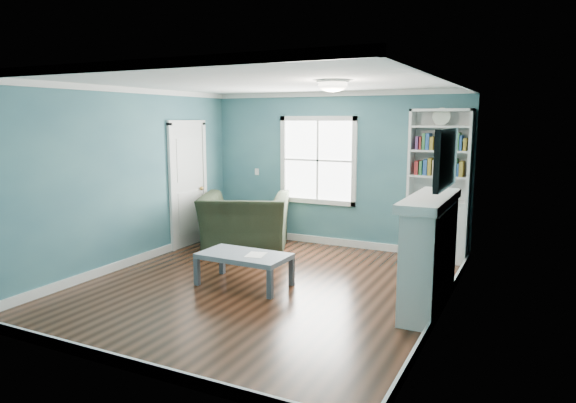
% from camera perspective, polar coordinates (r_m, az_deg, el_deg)
% --- Properties ---
extents(floor, '(5.00, 5.00, 0.00)m').
position_cam_1_polar(floor, '(6.76, -2.82, -9.40)').
color(floor, black).
rests_on(floor, ground).
extents(room_walls, '(5.00, 5.00, 5.00)m').
position_cam_1_polar(room_walls, '(6.44, -2.94, 4.07)').
color(room_walls, '#2F5A6C').
rests_on(room_walls, ground).
extents(trim, '(4.50, 5.00, 2.60)m').
position_cam_1_polar(trim, '(6.48, -2.91, 1.03)').
color(trim, white).
rests_on(trim, ground).
extents(window, '(1.40, 0.06, 1.50)m').
position_cam_1_polar(window, '(8.80, 3.32, 4.58)').
color(window, white).
rests_on(window, room_walls).
extents(bookshelf, '(0.90, 0.35, 2.31)m').
position_cam_1_polar(bookshelf, '(8.10, 16.35, 0.07)').
color(bookshelf, silver).
rests_on(bookshelf, ground).
extents(fireplace, '(0.44, 1.58, 1.30)m').
position_cam_1_polar(fireplace, '(6.08, 15.56, -5.63)').
color(fireplace, black).
rests_on(fireplace, ground).
extents(tv, '(0.06, 1.10, 0.65)m').
position_cam_1_polar(tv, '(5.88, 17.17, 4.59)').
color(tv, black).
rests_on(tv, fireplace).
extents(door, '(0.12, 0.98, 2.17)m').
position_cam_1_polar(door, '(8.88, -11.02, 2.02)').
color(door, silver).
rests_on(door, ground).
extents(ceiling_fixture, '(0.38, 0.38, 0.15)m').
position_cam_1_polar(ceiling_fixture, '(6.13, 5.01, 12.85)').
color(ceiling_fixture, white).
rests_on(ceiling_fixture, room_walls).
extents(light_switch, '(0.08, 0.01, 0.12)m').
position_cam_1_polar(light_switch, '(9.36, -3.47, 3.32)').
color(light_switch, white).
rests_on(light_switch, room_walls).
extents(recliner, '(1.65, 1.39, 1.23)m').
position_cam_1_polar(recliner, '(8.55, -4.81, -1.22)').
color(recliner, black).
rests_on(recliner, ground).
extents(coffee_table, '(1.18, 0.66, 0.42)m').
position_cam_1_polar(coffee_table, '(6.73, -4.90, -6.24)').
color(coffee_table, '#464C54').
rests_on(coffee_table, ground).
extents(paper_sheet, '(0.28, 0.33, 0.00)m').
position_cam_1_polar(paper_sheet, '(6.64, -3.59, -5.93)').
color(paper_sheet, white).
rests_on(paper_sheet, coffee_table).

